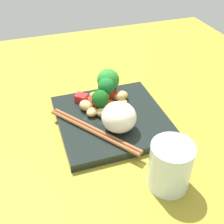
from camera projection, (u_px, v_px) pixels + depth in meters
ground_plane at (112, 126)px, 65.70cm from camera, size 110.00×110.00×2.00cm
square_plate at (112, 119)px, 64.56cm from camera, size 23.64×23.64×1.78cm
rice_mound at (118, 117)px, 58.59cm from camera, size 9.65×9.70×6.33cm
broccoli_floret_0 at (108, 80)px, 68.96cm from camera, size 5.34×5.34×6.62cm
broccoli_floret_1 at (100, 99)px, 63.80cm from camera, size 3.88×3.88×5.32cm
broccoli_floret_2 at (106, 87)px, 66.59cm from camera, size 3.99×3.99×5.96cm
carrot_slice_0 at (95, 95)px, 70.10cm from camera, size 3.36×3.36×0.62cm
carrot_slice_1 at (113, 111)px, 65.10cm from camera, size 2.40×2.40×0.66cm
carrot_slice_2 at (92, 101)px, 68.41cm from camera, size 3.75×3.75×0.46cm
carrot_slice_3 at (122, 103)px, 67.34cm from camera, size 2.71×2.71×0.80cm
carrot_slice_4 at (109, 105)px, 66.72cm from camera, size 4.23×4.23×0.75cm
pepper_chunk_0 at (112, 94)px, 69.15cm from camera, size 3.46×2.94×2.35cm
pepper_chunk_1 at (81, 98)px, 68.09cm from camera, size 3.37×3.41×1.82cm
pepper_chunk_2 at (95, 102)px, 66.46cm from camera, size 3.95×3.89×2.21cm
chicken_piece_0 at (92, 112)px, 63.82cm from camera, size 3.67×3.80×1.73cm
chicken_piece_1 at (103, 113)px, 63.44cm from camera, size 3.93×4.09×1.97cm
chicken_piece_3 at (86, 105)px, 65.30cm from camera, size 4.32×4.14×2.30cm
chicken_piece_4 at (121, 96)px, 68.53cm from camera, size 3.18×3.91×2.21cm
chopstick_pair at (94, 130)px, 59.53cm from camera, size 19.57×14.62×0.84cm
drinking_glass at (170, 166)px, 48.70cm from camera, size 7.30×7.30×9.04cm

